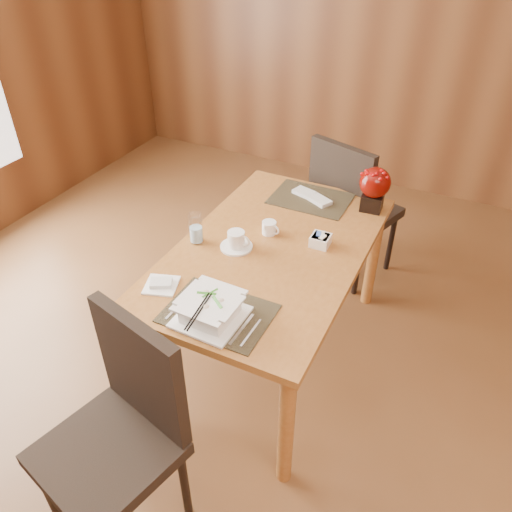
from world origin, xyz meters
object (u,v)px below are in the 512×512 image
at_px(coffee_cup, 236,241).
at_px(water_glass, 196,228).
at_px(soup_setting, 210,309).
at_px(berry_decor, 375,186).
at_px(dining_table, 271,263).
at_px(sugar_caddy, 320,240).
at_px(bread_plate, 161,285).
at_px(creamer_jug, 269,228).
at_px(far_chair, 349,204).
at_px(near_chair, 122,423).

distance_m(coffee_cup, water_glass, 0.22).
xyz_separation_m(soup_setting, berry_decor, (0.36, 1.19, 0.09)).
distance_m(dining_table, sugar_caddy, 0.28).
bearing_deg(berry_decor, bread_plate, -121.68).
bearing_deg(bread_plate, coffee_cup, 68.66).
bearing_deg(creamer_jug, far_chair, 89.96).
bearing_deg(creamer_jug, soup_setting, -70.38).
relative_size(berry_decor, near_chair, 0.25).
bearing_deg(bread_plate, creamer_jug, 67.21).
relative_size(dining_table, creamer_jug, 15.51).
bearing_deg(near_chair, dining_table, 97.34).
height_order(water_glass, bread_plate, water_glass).
bearing_deg(dining_table, near_chair, -97.07).
bearing_deg(creamer_jug, near_chair, -77.97).
bearing_deg(sugar_caddy, dining_table, -149.08).
xyz_separation_m(water_glass, near_chair, (0.24, -0.96, -0.26)).
bearing_deg(water_glass, creamer_jug, 37.81).
distance_m(dining_table, near_chair, 1.09).
height_order(dining_table, berry_decor, berry_decor).
relative_size(sugar_caddy, far_chair, 0.09).
relative_size(coffee_cup, sugar_caddy, 1.74).
bearing_deg(near_chair, sugar_caddy, 88.36).
distance_m(berry_decor, bread_plate, 1.30).
distance_m(soup_setting, berry_decor, 1.24).
bearing_deg(sugar_caddy, water_glass, -156.87).
height_order(creamer_jug, near_chair, near_chair).
bearing_deg(bread_plate, soup_setting, -16.10).
bearing_deg(coffee_cup, water_glass, -168.71).
height_order(soup_setting, water_glass, water_glass).
bearing_deg(water_glass, berry_decor, 44.81).
relative_size(creamer_jug, berry_decor, 0.38).
xyz_separation_m(coffee_cup, near_chair, (0.03, -1.00, -0.22)).
relative_size(water_glass, bread_plate, 1.13).
bearing_deg(sugar_caddy, bread_plate, -130.58).
xyz_separation_m(coffee_cup, far_chair, (0.31, 0.97, -0.22)).
relative_size(creamer_jug, sugar_caddy, 1.02).
xyz_separation_m(creamer_jug, berry_decor, (0.42, 0.48, 0.11)).
xyz_separation_m(water_glass, berry_decor, (0.72, 0.72, 0.06)).
bearing_deg(coffee_cup, soup_setting, -73.89).
bearing_deg(coffee_cup, dining_table, 26.32).
height_order(sugar_caddy, near_chair, near_chair).
bearing_deg(soup_setting, berry_decor, 74.53).
bearing_deg(berry_decor, creamer_jug, -131.00).
height_order(coffee_cup, near_chair, near_chair).
distance_m(berry_decor, far_chair, 0.49).
xyz_separation_m(coffee_cup, bread_plate, (-0.16, -0.42, -0.04)).
height_order(water_glass, far_chair, far_chair).
relative_size(coffee_cup, bread_plate, 1.13).
relative_size(coffee_cup, berry_decor, 0.65).
distance_m(dining_table, berry_decor, 0.73).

